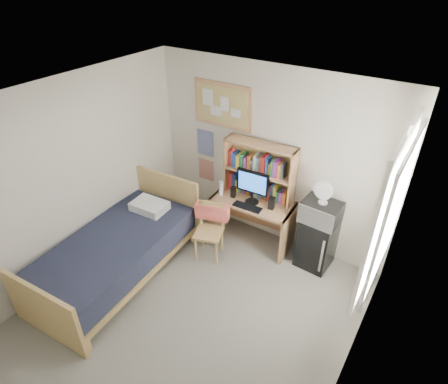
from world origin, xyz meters
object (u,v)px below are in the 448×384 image
Objects in this scene: bed at (117,257)px; desk_chair at (209,232)px; speaker_left at (233,192)px; bulletin_board at (222,105)px; speaker_right at (272,203)px; monitor at (252,188)px; mini_fridge at (316,242)px; microwave at (321,212)px; desk at (253,221)px; desk_fan at (324,193)px.

desk_chair is at bearing 46.54° from bed.
speaker_left reaches higher than bed.
speaker_right is at bearing -18.26° from bulletin_board.
bulletin_board reaches higher than monitor.
bed is at bearing -123.14° from speaker_left.
speaker_right is (-0.68, -0.10, 0.45)m from mini_fridge.
microwave reaches higher than desk_chair.
bulletin_board is 0.42× the size of bed.
desk is 0.54m from speaker_left.
monitor is 0.98m from microwave.
desk_chair is at bearing -141.99° from speaker_right.
speaker_right is at bearing -168.69° from mini_fridge.
speaker_left is at bearing -171.77° from microwave.
monitor reaches higher than microwave.
desk_fan is at bearing 7.59° from desk_chair.
mini_fridge reaches higher than bed.
desk is 2.34× the size of monitor.
bed is at bearing -136.67° from speaker_right.
mini_fridge is 1.51× the size of monitor.
desk_chair is 4.48× the size of speaker_right.
desk_chair is at bearing -99.76° from speaker_left.
speaker_left is at bearing -170.88° from mini_fridge.
desk_chair is at bearing -123.16° from desk.
desk is at bearing -173.63° from mini_fridge.
desk_chair is at bearing -150.52° from desk_fan.
speaker_right reaches higher than desk_chair.
microwave is 1.62× the size of desk_fan.
bulletin_board reaches higher than desk_chair.
desk_chair is at bearing -68.08° from bulletin_board.
speaker_left is (0.06, 0.55, 0.40)m from desk_chair.
microwave is 0.29m from desk_fan.
desk is 3.94× the size of desk_fan.
bulletin_board is at bearing 175.07° from mini_fridge.
bed is 2.06m from monitor.
desk is 2.43× the size of microwave.
desk_chair is (0.37, -0.92, -1.51)m from bulletin_board.
bed is at bearing -103.04° from bulletin_board.
bulletin_board is 1.74m from desk.
speaker_right is 0.62× the size of desk_fan.
mini_fridge is at bearing 8.26° from desk_chair.
mini_fridge is at bearing -0.24° from desk.
monitor is 2.73× the size of speaker_right.
microwave is (0.98, 0.03, 0.53)m from desk.
speaker_right is (1.47, 1.56, 0.52)m from bed.
bed is 2.77m from microwave.
desk is at bearing -22.28° from bulletin_board.
speaker_right is 0.38× the size of microwave.
desk_chair is (-0.36, -0.62, 0.05)m from desk.
speaker_right is (0.60, 0.04, 0.01)m from speaker_left.
monitor is 1.04× the size of microwave.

